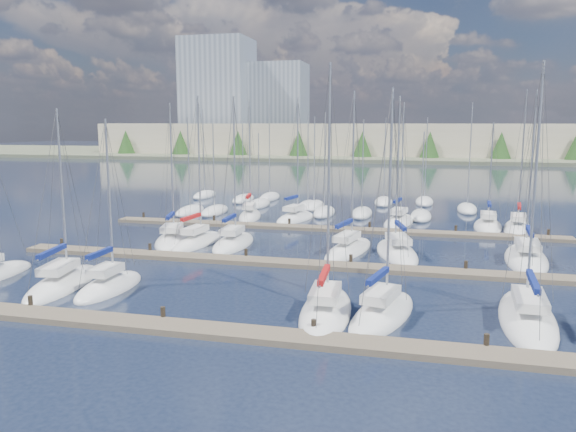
% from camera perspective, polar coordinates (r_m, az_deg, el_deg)
% --- Properties ---
extents(ground, '(400.00, 400.00, 0.00)m').
position_cam_1_polar(ground, '(83.85, 7.49, 2.33)').
color(ground, '#1E273C').
rests_on(ground, ground).
extents(dock_near, '(44.00, 1.93, 1.10)m').
position_cam_1_polar(dock_near, '(28.21, -5.91, -11.68)').
color(dock_near, '#6B5E4C').
rests_on(dock_near, ground).
extents(dock_mid, '(44.00, 1.93, 1.10)m').
position_cam_1_polar(dock_mid, '(41.04, 0.67, -4.85)').
color(dock_mid, '#6B5E4C').
rests_on(dock_mid, ground).
extents(dock_far, '(44.00, 1.93, 1.10)m').
position_cam_1_polar(dock_far, '(54.45, 4.00, -1.30)').
color(dock_far, '#6B5E4C').
rests_on(dock_far, ground).
extents(sailboat_o, '(4.17, 7.63, 13.66)m').
position_cam_1_polar(sailboat_o, '(60.12, 0.73, -0.21)').
color(sailboat_o, white).
rests_on(sailboat_o, ground).
extents(sailboat_q, '(3.22, 7.67, 11.06)m').
position_cam_1_polar(sailboat_q, '(58.99, 19.62, -0.97)').
color(sailboat_q, white).
rests_on(sailboat_q, ground).
extents(sailboat_c, '(2.52, 6.59, 11.30)m').
position_cam_1_polar(sailboat_c, '(37.02, -17.71, -6.86)').
color(sailboat_c, white).
rests_on(sailboat_c, ground).
extents(sailboat_p, '(3.88, 7.99, 13.09)m').
position_cam_1_polar(sailboat_p, '(59.12, 11.20, -0.57)').
color(sailboat_p, white).
rests_on(sailboat_p, ground).
extents(sailboat_i, '(2.99, 8.22, 13.26)m').
position_cam_1_polar(sailboat_i, '(48.74, -9.17, -2.63)').
color(sailboat_i, white).
rests_on(sailboat_i, ground).
extents(sailboat_l, '(4.84, 9.11, 13.11)m').
position_cam_1_polar(sailboat_l, '(45.29, 11.00, -3.63)').
color(sailboat_l, white).
rests_on(sailboat_l, ground).
extents(sailboat_h, '(4.72, 7.98, 12.70)m').
position_cam_1_polar(sailboat_h, '(49.85, -11.61, -2.45)').
color(sailboat_h, white).
rests_on(sailboat_h, ground).
extents(sailboat_f, '(3.44, 10.22, 14.15)m').
position_cam_1_polar(sailboat_f, '(32.47, 23.13, -9.50)').
color(sailboat_f, white).
rests_on(sailboat_f, ground).
extents(sailboat_d, '(3.23, 8.84, 14.14)m').
position_cam_1_polar(sailboat_d, '(30.99, 3.86, -9.62)').
color(sailboat_d, white).
rests_on(sailboat_d, ground).
extents(sailboat_n, '(3.51, 7.65, 13.45)m').
position_cam_1_polar(sailboat_n, '(61.59, -3.90, 0.01)').
color(sailboat_n, white).
rests_on(sailboat_n, ground).
extents(sailboat_k, '(4.16, 9.21, 13.51)m').
position_cam_1_polar(sailboat_k, '(45.49, 6.15, -3.44)').
color(sailboat_k, white).
rests_on(sailboat_k, ground).
extents(sailboat_j, '(2.97, 7.88, 13.19)m').
position_cam_1_polar(sailboat_j, '(47.98, -5.56, -2.76)').
color(sailboat_j, white).
rests_on(sailboat_j, ground).
extents(sailboat_b, '(4.02, 8.94, 11.93)m').
position_cam_1_polar(sailboat_b, '(38.79, -21.91, -6.38)').
color(sailboat_b, white).
rests_on(sailboat_b, ground).
extents(sailboat_r, '(3.75, 8.97, 14.17)m').
position_cam_1_polar(sailboat_r, '(58.75, 22.28, -1.16)').
color(sailboat_r, white).
rests_on(sailboat_r, ground).
extents(sailboat_m, '(3.84, 10.04, 13.47)m').
position_cam_1_polar(sailboat_m, '(46.08, 23.02, -4.00)').
color(sailboat_m, white).
rests_on(sailboat_m, ground).
extents(sailboat_e, '(4.30, 8.39, 12.84)m').
position_cam_1_polar(sailboat_e, '(30.97, 9.58, -9.75)').
color(sailboat_e, white).
rests_on(sailboat_e, ground).
extents(distant_boats, '(36.93, 20.75, 13.30)m').
position_cam_1_polar(distant_boats, '(68.55, 2.38, 1.06)').
color(distant_boats, '#9EA0A5').
rests_on(distant_boats, ground).
extents(shoreline, '(400.00, 60.00, 38.00)m').
position_cam_1_polar(shoreline, '(173.95, 6.44, 8.47)').
color(shoreline, '#666B51').
rests_on(shoreline, ground).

